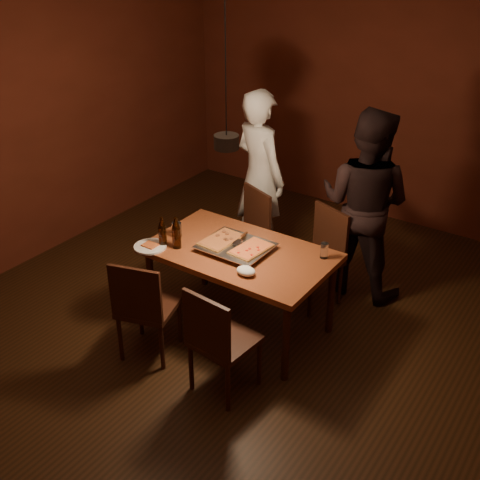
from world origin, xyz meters
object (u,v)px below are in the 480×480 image
Objects in this scene: chair_near_right at (217,334)px; diner_dark at (364,204)px; pizza_tray at (236,248)px; beer_bottle_a at (162,232)px; chair_near_left at (143,301)px; chair_far_left at (248,226)px; chair_far_right at (321,247)px; dining_table at (240,259)px; beer_bottle_b at (176,233)px; pendant_lamp at (226,140)px; plate_slice at (150,246)px; diner_white at (260,177)px.

chair_near_right is 0.28× the size of diner_dark.
pizza_tray is 0.62m from beer_bottle_a.
chair_far_left is at bearing 74.65° from chair_near_left.
beer_bottle_a reaches higher than pizza_tray.
chair_far_right is at bearing -156.03° from chair_far_left.
diner_dark is (0.95, 1.92, 0.34)m from chair_near_left.
chair_near_right is at bearing -28.53° from beer_bottle_a.
diner_dark reaches higher than chair_far_right.
dining_table is 0.56m from beer_bottle_b.
pendant_lamp reaches higher than beer_bottle_b.
chair_far_left is at bearing 78.85° from plate_slice.
chair_near_right is at bearing -33.84° from beer_bottle_b.
pendant_lamp is at bearing 2.73° from beer_bottle_b.
chair_near_right reaches higher than dining_table.
chair_near_left is 0.95× the size of pizza_tray.
beer_bottle_b reaches higher than beer_bottle_a.
pendant_lamp is (0.07, -0.21, 0.99)m from pizza_tray.
dining_table is at bearing 28.21° from beer_bottle_b.
diner_white is at bearing -49.37° from chair_far_left.
beer_bottle_b is (-0.42, -0.23, 0.11)m from pizza_tray.
chair_near_right is at bearing -22.65° from plate_slice.
pendant_lamp is at bearing -77.06° from pizza_tray.
chair_far_left is at bearing 126.66° from diner_white.
diner_white is (-0.18, 1.93, 0.34)m from chair_near_left.
diner_white is (-0.89, 1.94, 0.34)m from chair_near_right.
pizza_tray is (0.35, 0.76, 0.24)m from chair_near_left.
beer_bottle_b is at bearing 34.32° from plate_slice.
diner_white reaches higher than chair_far_left.
chair_near_left is at bearing -127.36° from pendant_lamp.
beer_bottle_a is (-0.92, 0.50, 0.34)m from chair_near_right.
dining_table is 5.46× the size of beer_bottle_b.
beer_bottle_b is at bearing 16.74° from beer_bottle_a.
chair_near_left is at bearing -175.75° from chair_near_right.
pizza_tray is 0.31× the size of diner_dark.
chair_far_left and chair_near_left have the same top height.
diner_white is 1.00× the size of diner_dark.
beer_bottle_a reaches higher than chair_far_right.
beer_bottle_a reaches higher than chair_near_left.
chair_near_left reaches higher than dining_table.
diner_dark is (1.15, 1.43, 0.00)m from beer_bottle_a.
beer_bottle_a is at bearing 50.99° from diner_dark.
beer_bottle_a is 0.13m from beer_bottle_b.
chair_far_left is at bearing 87.82° from beer_bottle_b.
beer_bottle_b reaches higher than pizza_tray.
pendant_lamp is at bearing 12.34° from plate_slice.
chair_far_left is 1.13× the size of chair_near_right.
pendant_lamp reaches higher than pizza_tray.
diner_white reaches higher than pizza_tray.
diner_dark is at bearing -162.20° from diner_white.
chair_far_right is 1.61m from pendant_lamp.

